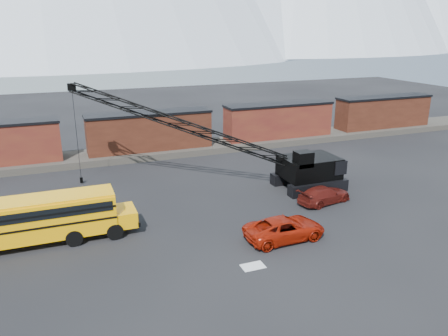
# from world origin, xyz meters

# --- Properties ---
(ground) EXTENTS (160.00, 160.00, 0.00)m
(ground) POSITION_xyz_m (0.00, 0.00, 0.00)
(ground) COLOR black
(ground) RESTS_ON ground
(gravel_berm) EXTENTS (120.00, 5.00, 0.70)m
(gravel_berm) POSITION_xyz_m (0.00, 22.00, 0.35)
(gravel_berm) COLOR #464139
(gravel_berm) RESTS_ON ground
(boxcar_mid) EXTENTS (13.70, 3.10, 4.17)m
(boxcar_mid) POSITION_xyz_m (0.00, 22.00, 2.76)
(boxcar_mid) COLOR #492114
(boxcar_mid) RESTS_ON gravel_berm
(boxcar_east_near) EXTENTS (13.70, 3.10, 4.17)m
(boxcar_east_near) POSITION_xyz_m (16.00, 22.00, 2.76)
(boxcar_east_near) COLOR #4D1616
(boxcar_east_near) RESTS_ON gravel_berm
(boxcar_east_far) EXTENTS (13.70, 3.10, 4.17)m
(boxcar_east_far) POSITION_xyz_m (32.00, 22.00, 2.76)
(boxcar_east_far) COLOR #492114
(boxcar_east_far) RESTS_ON gravel_berm
(snow_patch) EXTENTS (1.40, 0.90, 0.02)m
(snow_patch) POSITION_xyz_m (0.50, -4.00, 0.01)
(snow_patch) COLOR silver
(snow_patch) RESTS_ON ground
(school_bus) EXTENTS (11.65, 2.65, 3.19)m
(school_bus) POSITION_xyz_m (-11.09, 3.73, 1.79)
(school_bus) COLOR #EC9F04
(school_bus) RESTS_ON ground
(red_pickup) EXTENTS (5.62, 2.73, 1.54)m
(red_pickup) POSITION_xyz_m (3.97, -1.54, 0.77)
(red_pickup) COLOR #981807
(red_pickup) RESTS_ON ground
(maroon_suv) EXTENTS (5.04, 2.83, 1.38)m
(maroon_suv) POSITION_xyz_m (10.09, 2.97, 0.69)
(maroon_suv) COLOR #4F120E
(maroon_suv) RESTS_ON ground
(crawler_crane) EXTENTS (22.04, 10.98, 9.27)m
(crawler_crane) POSITION_xyz_m (0.81, 10.77, 5.52)
(crawler_crane) COLOR black
(crawler_crane) RESTS_ON ground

